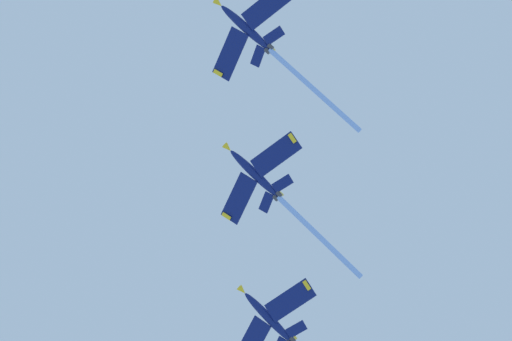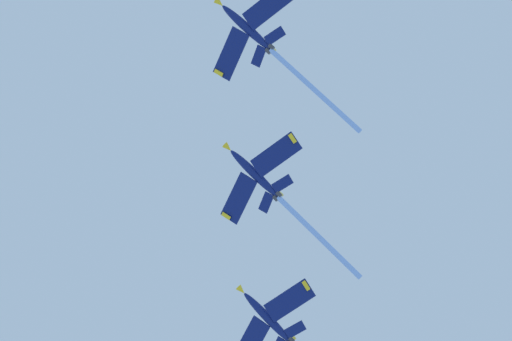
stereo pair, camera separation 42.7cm
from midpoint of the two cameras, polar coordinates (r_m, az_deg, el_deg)
jet_second at (r=164.17m, az=0.43°, el=7.71°), size 27.07×21.99×16.64m
jet_third at (r=164.00m, az=0.88°, el=-1.22°), size 26.15×21.17×16.24m
jet_fourth at (r=167.39m, az=1.54°, el=-9.86°), size 27.12×21.42×17.10m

